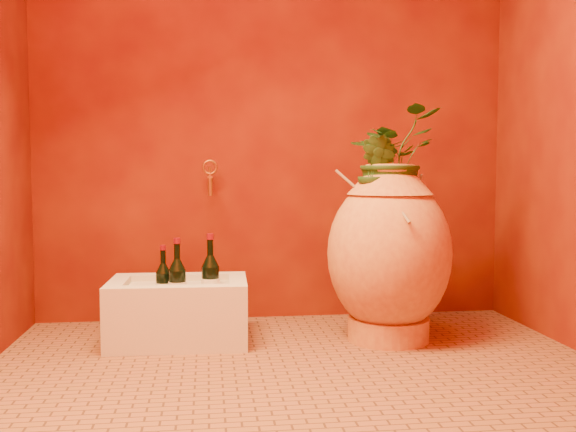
{
  "coord_description": "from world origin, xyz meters",
  "views": [
    {
      "loc": [
        -0.36,
        -2.42,
        0.79
      ],
      "look_at": [
        -0.01,
        0.35,
        0.59
      ],
      "focal_mm": 40.0,
      "sensor_mm": 36.0,
      "label": 1
    }
  ],
  "objects": [
    {
      "name": "floor",
      "position": [
        0.0,
        0.0,
        0.0
      ],
      "size": [
        2.5,
        2.5,
        0.0
      ],
      "primitive_type": "plane",
      "color": "brown",
      "rests_on": "ground"
    },
    {
      "name": "wine_bottle_a",
      "position": [
        -0.49,
        0.47,
        0.28
      ],
      "size": [
        0.08,
        0.08,
        0.33
      ],
      "color": "black",
      "rests_on": "stone_basin"
    },
    {
      "name": "wine_bottle_b",
      "position": [
        -0.35,
        0.51,
        0.28
      ],
      "size": [
        0.08,
        0.08,
        0.34
      ],
      "color": "black",
      "rests_on": "stone_basin"
    },
    {
      "name": "wall_back",
      "position": [
        0.0,
        1.0,
        1.25
      ],
      "size": [
        2.5,
        0.02,
        2.5
      ],
      "primitive_type": "cube",
      "color": "#570A05",
      "rests_on": "ground"
    },
    {
      "name": "amphora",
      "position": [
        0.48,
        0.45,
        0.41
      ],
      "size": [
        0.74,
        0.74,
        0.82
      ],
      "rotation": [
        0.0,
        0.0,
        0.35
      ],
      "color": "gold",
      "rests_on": "floor"
    },
    {
      "name": "plant_main",
      "position": [
        0.49,
        0.48,
        0.85
      ],
      "size": [
        0.54,
        0.52,
        0.47
      ],
      "primitive_type": "imported",
      "rotation": [
        0.0,
        0.0,
        0.51
      ],
      "color": "#204117",
      "rests_on": "amphora"
    },
    {
      "name": "wall_tap",
      "position": [
        -0.34,
        0.91,
        0.76
      ],
      "size": [
        0.08,
        0.17,
        0.18
      ],
      "color": "#A87126",
      "rests_on": "wall_back"
    },
    {
      "name": "wine_bottle_c",
      "position": [
        -0.56,
        0.54,
        0.26
      ],
      "size": [
        0.07,
        0.07,
        0.29
      ],
      "color": "black",
      "rests_on": "stone_basin"
    },
    {
      "name": "stone_basin",
      "position": [
        -0.49,
        0.54,
        0.14
      ],
      "size": [
        0.64,
        0.44,
        0.29
      ],
      "rotation": [
        0.0,
        0.0,
        -0.03
      ],
      "color": "beige",
      "rests_on": "floor"
    },
    {
      "name": "plant_side",
      "position": [
        0.4,
        0.4,
        0.79
      ],
      "size": [
        0.23,
        0.23,
        0.33
      ],
      "primitive_type": "imported",
      "rotation": [
        0.0,
        0.0,
        -0.89
      ],
      "color": "#204117",
      "rests_on": "amphora"
    }
  ]
}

